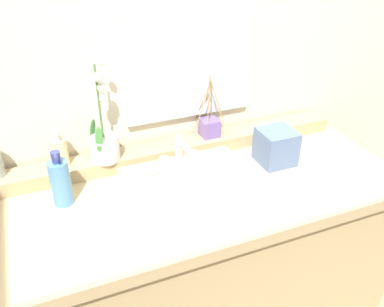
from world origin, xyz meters
The scene contains 10 objects.
vanity_cabinet centered at (0.00, 0.00, 0.41)m, with size 1.50×0.61×0.83m.
back_ledge centered at (0.00, 0.24, 0.85)m, with size 1.42×0.10×0.05m, color tan.
sink_basin centered at (-0.02, -0.06, 0.86)m, with size 0.41×0.34×0.27m.
soap_bar centered at (-0.14, 0.04, 0.91)m, with size 0.07×0.04×0.02m, color beige.
potted_plant centered at (-0.25, 0.23, 0.95)m, with size 0.11×0.12×0.37m.
soap_dispenser centered at (-0.40, 0.25, 0.93)m, with size 0.06×0.06×0.14m.
reed_diffuser centered at (0.17, 0.25, 0.92)m, with size 0.13×0.13×0.25m.
lotion_bottle centered at (-0.42, 0.09, 0.91)m, with size 0.07×0.07×0.19m.
tissue_box centered at (0.36, 0.05, 0.89)m, with size 0.13×0.13×0.13m, color slate.
mirror centered at (0.10, 0.30, 1.22)m, with size 0.50×0.02×0.53m, color silver.
Camera 1 is at (-0.45, -1.09, 1.66)m, focal length 38.64 mm.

